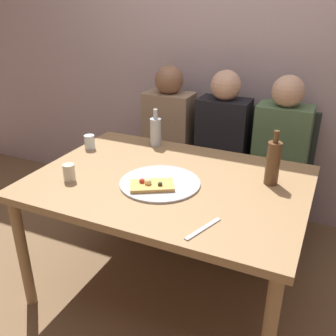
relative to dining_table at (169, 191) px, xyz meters
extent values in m
plane|color=brown|center=(0.00, 0.00, -0.66)|extent=(8.00, 8.00, 0.00)
cube|color=#B29EA3|center=(0.00, 1.17, 0.64)|extent=(6.00, 0.10, 2.60)
cube|color=#99754C|center=(0.00, 0.00, 0.05)|extent=(1.45, 1.04, 0.04)
cylinder|color=#99754C|center=(-0.66, -0.46, -0.31)|extent=(0.06, 0.06, 0.69)
cylinder|color=#99754C|center=(-0.66, 0.46, -0.31)|extent=(0.06, 0.06, 0.69)
cylinder|color=#99754C|center=(0.66, 0.46, -0.31)|extent=(0.06, 0.06, 0.69)
cylinder|color=#ADADB2|center=(-0.02, -0.07, 0.08)|extent=(0.42, 0.42, 0.01)
cube|color=tan|center=(-0.03, -0.14, 0.09)|extent=(0.26, 0.22, 0.02)
sphere|color=#EAD184|center=(-0.05, -0.15, 0.11)|extent=(0.04, 0.04, 0.04)
sphere|color=#2D381E|center=(0.01, -0.14, 0.11)|extent=(0.02, 0.02, 0.02)
sphere|color=#B22D23|center=(-0.08, -0.15, 0.11)|extent=(0.03, 0.03, 0.03)
cylinder|color=#B2BCC1|center=(-0.29, 0.42, 0.16)|extent=(0.07, 0.07, 0.18)
cylinder|color=#B2BCC1|center=(-0.29, 0.42, 0.28)|extent=(0.03, 0.03, 0.06)
cylinder|color=brown|center=(0.50, 0.18, 0.19)|extent=(0.07, 0.07, 0.23)
cylinder|color=brown|center=(0.50, 0.18, 0.33)|extent=(0.03, 0.03, 0.06)
cylinder|color=silver|center=(-0.64, 0.19, 0.12)|extent=(0.07, 0.07, 0.09)
cylinder|color=beige|center=(-0.47, -0.23, 0.12)|extent=(0.06, 0.06, 0.09)
cube|color=#B7B7BC|center=(0.33, -0.37, 0.07)|extent=(0.09, 0.21, 0.01)
cube|color=#2D3833|center=(-0.39, 0.84, -0.21)|extent=(0.44, 0.44, 0.05)
cube|color=#2D3833|center=(-0.39, 1.04, 0.02)|extent=(0.44, 0.04, 0.45)
cylinder|color=#2D3833|center=(-0.20, 0.65, -0.45)|extent=(0.04, 0.04, 0.42)
cylinder|color=#2D3833|center=(-0.58, 0.65, -0.45)|extent=(0.04, 0.04, 0.42)
cylinder|color=#2D3833|center=(-0.20, 1.03, -0.45)|extent=(0.04, 0.04, 0.42)
cylinder|color=#2D3833|center=(-0.58, 1.03, -0.45)|extent=(0.04, 0.04, 0.42)
cube|color=#2D3833|center=(0.03, 0.84, -0.21)|extent=(0.44, 0.44, 0.05)
cube|color=#2D3833|center=(0.03, 1.04, 0.02)|extent=(0.44, 0.04, 0.45)
cylinder|color=#2D3833|center=(0.22, 0.65, -0.45)|extent=(0.04, 0.04, 0.42)
cylinder|color=#2D3833|center=(-0.16, 0.65, -0.45)|extent=(0.04, 0.04, 0.42)
cylinder|color=#2D3833|center=(0.22, 1.03, -0.45)|extent=(0.04, 0.04, 0.42)
cylinder|color=#2D3833|center=(-0.16, 1.03, -0.45)|extent=(0.04, 0.04, 0.42)
cube|color=#2D3833|center=(0.45, 0.84, -0.21)|extent=(0.44, 0.44, 0.05)
cube|color=#2D3833|center=(0.45, 1.04, 0.02)|extent=(0.44, 0.04, 0.45)
cylinder|color=#2D3833|center=(0.64, 0.65, -0.45)|extent=(0.04, 0.04, 0.42)
cylinder|color=#2D3833|center=(0.26, 0.65, -0.45)|extent=(0.04, 0.04, 0.42)
cylinder|color=#2D3833|center=(0.64, 1.03, -0.45)|extent=(0.04, 0.04, 0.42)
cylinder|color=#2D3833|center=(0.26, 1.03, -0.45)|extent=(0.04, 0.04, 0.42)
cube|color=#937A60|center=(-0.39, 0.86, 0.05)|extent=(0.36, 0.22, 0.52)
sphere|color=brown|center=(-0.39, 0.86, 0.41)|extent=(0.21, 0.21, 0.21)
cylinder|color=#3B3026|center=(-0.31, 0.66, -0.21)|extent=(0.12, 0.40, 0.12)
cylinder|color=#3B3026|center=(-0.47, 0.66, -0.21)|extent=(0.12, 0.40, 0.12)
cylinder|color=#3B3026|center=(-0.31, 0.46, -0.43)|extent=(0.11, 0.11, 0.45)
cylinder|color=#3B3026|center=(-0.47, 0.46, -0.43)|extent=(0.11, 0.11, 0.45)
cube|color=black|center=(0.03, 0.86, 0.05)|extent=(0.36, 0.22, 0.52)
sphere|color=tan|center=(0.03, 0.86, 0.41)|extent=(0.21, 0.21, 0.21)
cylinder|color=black|center=(0.11, 0.66, -0.21)|extent=(0.12, 0.40, 0.12)
cylinder|color=black|center=(-0.05, 0.66, -0.21)|extent=(0.12, 0.40, 0.12)
cylinder|color=black|center=(0.11, 0.46, -0.43)|extent=(0.11, 0.11, 0.45)
cylinder|color=black|center=(-0.05, 0.46, -0.43)|extent=(0.11, 0.11, 0.45)
cube|color=#4C6B47|center=(0.45, 0.86, 0.05)|extent=(0.36, 0.22, 0.52)
sphere|color=tan|center=(0.45, 0.86, 0.41)|extent=(0.21, 0.21, 0.21)
cylinder|color=black|center=(0.53, 0.66, -0.21)|extent=(0.12, 0.40, 0.12)
cylinder|color=black|center=(0.37, 0.66, -0.21)|extent=(0.12, 0.40, 0.12)
cylinder|color=black|center=(0.53, 0.46, -0.43)|extent=(0.11, 0.11, 0.45)
cylinder|color=black|center=(0.37, 0.46, -0.43)|extent=(0.11, 0.11, 0.45)
camera|label=1|loc=(0.76, -1.65, 0.98)|focal=40.53mm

